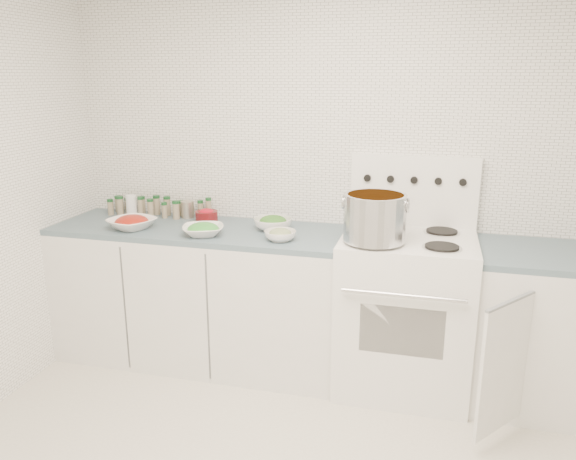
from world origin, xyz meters
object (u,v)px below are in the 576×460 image
object	(u,v)px
stove	(405,308)
bowl_tomato	(132,223)
stock_pot	(375,216)
bowl_snowpea	(203,230)

from	to	relation	value
stove	bowl_tomato	bearing A→B (deg)	-175.54
stock_pot	bowl_tomato	size ratio (longest dim) A/B	1.03
stock_pot	bowl_snowpea	xyz separation A→B (m)	(-1.02, 0.01, -0.15)
stock_pot	stove	bearing A→B (deg)	41.56
bowl_tomato	bowl_snowpea	xyz separation A→B (m)	(0.49, -0.03, -0.00)
stock_pot	bowl_snowpea	size ratio (longest dim) A/B	1.14
bowl_tomato	stove	bearing A→B (deg)	4.46
stove	bowl_tomato	xyz separation A→B (m)	(-1.69, -0.13, 0.44)
stove	bowl_snowpea	world-z (taller)	stove
bowl_snowpea	bowl_tomato	bearing A→B (deg)	177.03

